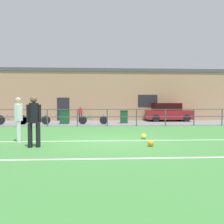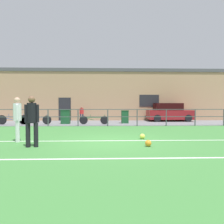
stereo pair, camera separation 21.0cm
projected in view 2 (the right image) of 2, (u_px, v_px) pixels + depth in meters
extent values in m
cube|color=#42843D|center=(110.00, 142.00, 8.20)|extent=(60.00, 44.00, 0.04)
cube|color=white|center=(110.00, 141.00, 8.32)|extent=(36.00, 0.11, 0.00)
cube|color=white|center=(112.00, 159.00, 5.54)|extent=(36.00, 0.11, 0.00)
cube|color=slate|center=(107.00, 123.00, 16.69)|extent=(48.00, 5.00, 0.02)
cylinder|color=#474C51|center=(18.00, 118.00, 13.97)|extent=(0.07, 0.07, 1.15)
cylinder|color=#474C51|center=(48.00, 118.00, 14.03)|extent=(0.07, 0.07, 1.15)
cylinder|color=#474C51|center=(78.00, 118.00, 14.10)|extent=(0.07, 0.07, 1.15)
cylinder|color=#474C51|center=(108.00, 118.00, 14.17)|extent=(0.07, 0.07, 1.15)
cylinder|color=#474C51|center=(137.00, 118.00, 14.24)|extent=(0.07, 0.07, 1.15)
cylinder|color=#474C51|center=(166.00, 117.00, 14.31)|extent=(0.07, 0.07, 1.15)
cylinder|color=#474C51|center=(195.00, 117.00, 14.38)|extent=(0.07, 0.07, 1.15)
cylinder|color=#474C51|center=(224.00, 117.00, 14.45)|extent=(0.07, 0.07, 1.15)
cube|color=#474C51|center=(108.00, 109.00, 14.15)|extent=(36.00, 0.04, 0.04)
cube|color=#474C51|center=(108.00, 117.00, 14.17)|extent=(36.00, 0.04, 0.04)
cube|color=tan|center=(107.00, 97.00, 20.31)|extent=(28.00, 2.40, 4.47)
cube|color=#232328|center=(65.00, 109.00, 19.00)|extent=(1.10, 0.04, 2.10)
cube|color=#232328|center=(149.00, 101.00, 19.24)|extent=(1.80, 0.04, 1.10)
cube|color=#4C4C51|center=(107.00, 72.00, 20.23)|extent=(28.00, 2.56, 0.30)
cylinder|color=black|center=(28.00, 135.00, 7.03)|extent=(0.15, 0.15, 0.82)
cylinder|color=black|center=(36.00, 135.00, 7.08)|extent=(0.15, 0.15, 0.82)
cylinder|color=black|center=(32.00, 113.00, 7.03)|extent=(0.30, 0.30, 0.67)
sphere|color=brown|center=(32.00, 99.00, 7.02)|extent=(0.23, 0.23, 0.23)
cylinder|color=black|center=(26.00, 114.00, 7.00)|extent=(0.11, 0.11, 0.60)
cylinder|color=black|center=(37.00, 113.00, 7.06)|extent=(0.11, 0.11, 0.60)
cylinder|color=white|center=(17.00, 132.00, 7.99)|extent=(0.15, 0.15, 0.81)
cylinder|color=white|center=(18.00, 131.00, 8.23)|extent=(0.15, 0.15, 0.81)
cylinder|color=white|center=(17.00, 112.00, 8.09)|extent=(0.30, 0.30, 0.67)
sphere|color=tan|center=(17.00, 100.00, 8.07)|extent=(0.23, 0.23, 0.23)
cylinder|color=white|center=(17.00, 113.00, 7.92)|extent=(0.11, 0.11, 0.60)
cylinder|color=white|center=(18.00, 112.00, 8.25)|extent=(0.11, 0.11, 0.60)
sphere|color=orange|center=(148.00, 143.00, 7.17)|extent=(0.22, 0.22, 0.22)
sphere|color=#E5E04C|center=(142.00, 136.00, 8.77)|extent=(0.22, 0.22, 0.22)
cylinder|color=#232D4C|center=(83.00, 118.00, 18.45)|extent=(0.11, 0.11, 0.62)
cylinder|color=#232D4C|center=(81.00, 118.00, 18.42)|extent=(0.11, 0.11, 0.62)
cylinder|color=red|center=(82.00, 111.00, 18.42)|extent=(0.23, 0.23, 0.51)
sphere|color=#A37556|center=(82.00, 107.00, 18.41)|extent=(0.17, 0.17, 0.17)
cylinder|color=red|center=(83.00, 111.00, 18.44)|extent=(0.08, 0.08, 0.46)
cylinder|color=red|center=(80.00, 111.00, 18.40)|extent=(0.08, 0.08, 0.46)
cube|color=maroon|center=(170.00, 115.00, 18.33)|extent=(3.86, 1.71, 0.80)
cube|color=black|center=(168.00, 107.00, 18.30)|extent=(2.31, 1.43, 0.61)
cylinder|color=black|center=(157.00, 118.00, 17.48)|extent=(0.60, 0.18, 0.60)
cylinder|color=black|center=(188.00, 118.00, 17.57)|extent=(0.60, 0.18, 0.60)
cylinder|color=black|center=(153.00, 117.00, 19.11)|extent=(0.60, 0.18, 0.60)
cylinder|color=black|center=(181.00, 117.00, 19.20)|extent=(0.60, 0.18, 0.60)
cylinder|color=black|center=(25.00, 120.00, 15.17)|extent=(0.64, 0.04, 0.64)
cylinder|color=black|center=(47.00, 120.00, 15.23)|extent=(0.64, 0.04, 0.64)
cube|color=#234C99|center=(36.00, 117.00, 15.19)|extent=(1.26, 0.04, 0.04)
cube|color=#234C99|center=(30.00, 119.00, 15.18)|extent=(0.79, 0.03, 0.23)
cylinder|color=#234C99|center=(32.00, 116.00, 15.18)|extent=(0.03, 0.03, 0.20)
cylinder|color=#234C99|center=(47.00, 116.00, 15.22)|extent=(0.03, 0.03, 0.28)
cylinder|color=black|center=(84.00, 120.00, 15.32)|extent=(0.60, 0.04, 0.60)
cylinder|color=black|center=(104.00, 120.00, 15.37)|extent=(0.60, 0.04, 0.60)
cube|color=#1E6633|center=(94.00, 117.00, 15.34)|extent=(1.19, 0.04, 0.04)
cube|color=#1E6633|center=(89.00, 119.00, 15.33)|extent=(0.75, 0.03, 0.22)
cylinder|color=#1E6633|center=(90.00, 116.00, 15.33)|extent=(0.03, 0.03, 0.20)
cylinder|color=#1E6633|center=(104.00, 116.00, 15.36)|extent=(0.03, 0.03, 0.28)
cylinder|color=black|center=(2.00, 120.00, 15.11)|extent=(0.68, 0.04, 0.68)
cylinder|color=black|center=(23.00, 120.00, 15.17)|extent=(0.68, 0.04, 0.68)
cube|color=#234C99|center=(13.00, 117.00, 15.13)|extent=(1.20, 0.04, 0.04)
cube|color=#234C99|center=(7.00, 118.00, 15.12)|extent=(0.75, 0.03, 0.24)
cylinder|color=#234C99|center=(9.00, 115.00, 15.12)|extent=(0.03, 0.03, 0.20)
cylinder|color=#234C99|center=(23.00, 116.00, 15.16)|extent=(0.03, 0.03, 0.28)
cube|color=#194C28|center=(125.00, 117.00, 16.21)|extent=(0.53, 0.45, 0.92)
cube|color=#143D20|center=(125.00, 111.00, 16.19)|extent=(0.56, 0.48, 0.08)
cube|color=#194C28|center=(66.00, 117.00, 15.74)|extent=(0.64, 0.54, 0.98)
cube|color=#143D20|center=(66.00, 110.00, 15.72)|extent=(0.68, 0.57, 0.08)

